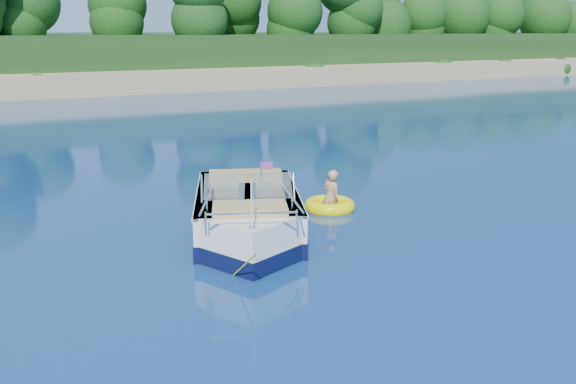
% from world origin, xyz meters
% --- Properties ---
extents(ground, '(160.00, 160.00, 0.00)m').
position_xyz_m(ground, '(0.00, 0.00, 0.00)').
color(ground, '#0A1F4C').
rests_on(ground, ground).
extents(treeline, '(150.00, 7.12, 8.19)m').
position_xyz_m(treeline, '(0.04, 41.01, 5.55)').
color(treeline, black).
rests_on(treeline, ground).
extents(motorboat, '(3.73, 5.93, 2.09)m').
position_xyz_m(motorboat, '(1.29, 1.94, 0.41)').
color(motorboat, silver).
rests_on(motorboat, ground).
extents(tow_tube, '(1.38, 1.38, 0.34)m').
position_xyz_m(tow_tube, '(4.01, 2.96, 0.09)').
color(tow_tube, '#FFED00').
rests_on(tow_tube, ground).
extents(boy, '(0.54, 0.85, 1.54)m').
position_xyz_m(boy, '(4.02, 2.96, 0.00)').
color(boy, tan).
rests_on(boy, ground).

